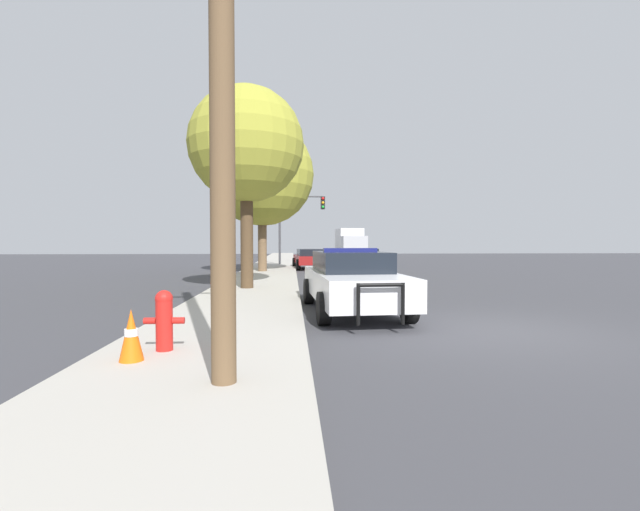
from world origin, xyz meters
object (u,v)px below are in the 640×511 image
(police_car, at_px, (352,280))
(tree_sidewalk_near, at_px, (246,145))
(car_background_oncoming, at_px, (367,256))
(fire_hydrant, at_px, (164,318))
(car_background_midblock, at_px, (310,258))
(tree_sidewalk_mid, at_px, (262,174))
(traffic_light, at_px, (298,215))
(box_truck, at_px, (350,243))
(car_background_distant, at_px, (346,251))
(traffic_cone, at_px, (131,335))

(police_car, bearing_deg, tree_sidewalk_near, -59.35)
(car_background_oncoming, relative_size, tree_sidewalk_near, 0.61)
(fire_hydrant, height_order, car_background_midblock, car_background_midblock)
(car_background_midblock, xyz_separation_m, tree_sidewalk_mid, (-2.73, -3.56, 4.62))
(traffic_light, height_order, car_background_midblock, traffic_light)
(tree_sidewalk_near, bearing_deg, traffic_light, 82.86)
(tree_sidewalk_mid, bearing_deg, box_truck, 69.64)
(car_background_distant, distance_m, traffic_cone, 40.92)
(car_background_midblock, relative_size, box_truck, 0.63)
(tree_sidewalk_mid, relative_size, traffic_cone, 11.77)
(police_car, height_order, tree_sidewalk_mid, tree_sidewalk_mid)
(police_car, bearing_deg, car_background_distant, -100.42)
(fire_hydrant, relative_size, car_background_distant, 0.20)
(traffic_cone, bearing_deg, tree_sidewalk_near, 86.31)
(box_truck, xyz_separation_m, tree_sidewalk_near, (-7.46, -28.74, 3.28))
(traffic_light, relative_size, box_truck, 0.74)
(police_car, bearing_deg, traffic_light, -90.55)
(car_background_midblock, bearing_deg, traffic_light, 96.23)
(box_truck, bearing_deg, tree_sidewalk_mid, 68.43)
(traffic_light, bearing_deg, tree_sidewalk_mid, -105.63)
(traffic_light, relative_size, traffic_cone, 7.32)
(car_background_oncoming, xyz_separation_m, traffic_cone, (-7.88, -26.71, -0.19))
(car_background_oncoming, distance_m, tree_sidewalk_near, 19.72)
(car_background_oncoming, bearing_deg, car_background_distant, -87.63)
(car_background_oncoming, distance_m, box_truck, 10.97)
(car_background_distant, xyz_separation_m, traffic_cone, (-7.95, -40.14, -0.24))
(fire_hydrant, height_order, traffic_light, traffic_light)
(box_truck, bearing_deg, car_background_oncoming, 88.00)
(traffic_cone, bearing_deg, box_truck, 77.96)
(tree_sidewalk_near, bearing_deg, tree_sidewalk_mid, 90.38)
(tree_sidewalk_near, bearing_deg, police_car, -56.01)
(traffic_cone, bearing_deg, car_background_distant, 78.80)
(car_background_midblock, bearing_deg, box_truck, 69.54)
(fire_hydrant, bearing_deg, traffic_light, 84.61)
(police_car, bearing_deg, fire_hydrant, 47.55)
(tree_sidewalk_mid, height_order, tree_sidewalk_near, tree_sidewalk_mid)
(police_car, xyz_separation_m, car_background_oncoming, (4.36, 22.19, -0.11))
(car_background_distant, bearing_deg, car_background_oncoming, -94.28)
(fire_hydrant, xyz_separation_m, car_background_distant, (7.68, 39.62, 0.12))
(box_truck, bearing_deg, traffic_light, 65.90)
(tree_sidewalk_near, bearing_deg, car_background_distant, 76.72)
(police_car, xyz_separation_m, box_truck, (4.51, 33.12, 0.87))
(car_background_oncoming, height_order, tree_sidewalk_mid, tree_sidewalk_mid)
(box_truck, distance_m, tree_sidewalk_near, 29.87)
(car_background_oncoming, height_order, tree_sidewalk_near, tree_sidewalk_near)
(police_car, relative_size, car_background_midblock, 1.24)
(police_car, xyz_separation_m, fire_hydrant, (-3.25, -4.00, -0.18))
(police_car, bearing_deg, tree_sidewalk_mid, -80.19)
(traffic_light, xyz_separation_m, car_background_midblock, (0.70, -3.69, -2.92))
(traffic_cone, bearing_deg, tree_sidewalk_mid, 88.30)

